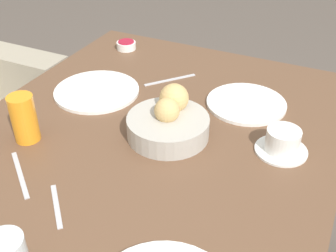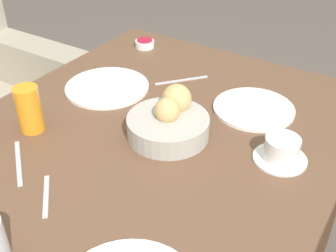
{
  "view_description": "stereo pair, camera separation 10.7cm",
  "coord_description": "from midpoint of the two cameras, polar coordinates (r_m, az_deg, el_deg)",
  "views": [
    {
      "loc": [
        -0.72,
        -0.43,
        1.33
      ],
      "look_at": [
        0.07,
        -0.05,
        0.73
      ],
      "focal_mm": 45.0,
      "sensor_mm": 36.0,
      "label": 1
    },
    {
      "loc": [
        -0.67,
        -0.52,
        1.33
      ],
      "look_at": [
        0.07,
        -0.05,
        0.73
      ],
      "focal_mm": 45.0,
      "sensor_mm": 36.0,
      "label": 2
    }
  ],
  "objects": [
    {
      "name": "dining_table",
      "position": [
        1.11,
        -6.63,
        -6.56
      ],
      "size": [
        1.27,
        0.95,
        0.7
      ],
      "color": "brown",
      "rests_on": "ground_plane"
    },
    {
      "name": "bread_basket",
      "position": [
        1.07,
        -2.75,
        0.56
      ],
      "size": [
        0.21,
        0.21,
        0.12
      ],
      "color": "#B2ADA3",
      "rests_on": "dining_table"
    },
    {
      "name": "plate_near_right",
      "position": [
        1.22,
        8.11,
        2.98
      ],
      "size": [
        0.23,
        0.23,
        0.01
      ],
      "color": "white",
      "rests_on": "dining_table"
    },
    {
      "name": "plate_far_center",
      "position": [
        1.3,
        -11.98,
        4.59
      ],
      "size": [
        0.26,
        0.26,
        0.01
      ],
      "color": "white",
      "rests_on": "dining_table"
    },
    {
      "name": "juice_glass",
      "position": [
        1.12,
        -21.56,
        0.88
      ],
      "size": [
        0.06,
        0.06,
        0.12
      ],
      "color": "orange",
      "rests_on": "dining_table"
    },
    {
      "name": "coffee_cup",
      "position": [
        1.04,
        12.44,
        -2.26
      ],
      "size": [
        0.13,
        0.13,
        0.06
      ],
      "color": "white",
      "rests_on": "dining_table"
    },
    {
      "name": "jam_bowl_berry",
      "position": [
        1.57,
        -7.66,
        10.75
      ],
      "size": [
        0.07,
        0.07,
        0.03
      ],
      "color": "white",
      "rests_on": "dining_table"
    },
    {
      "name": "fork_silver",
      "position": [
        1.04,
        -22.24,
        -6.19
      ],
      "size": [
        0.12,
        0.14,
        0.0
      ],
      "color": "#B7B7BC",
      "rests_on": "dining_table"
    },
    {
      "name": "knife_silver",
      "position": [
        1.34,
        -2.01,
        6.19
      ],
      "size": [
        0.14,
        0.12,
        0.0
      ],
      "color": "#B7B7BC",
      "rests_on": "dining_table"
    },
    {
      "name": "spoon_coffee",
      "position": [
        0.94,
        -18.13,
        -10.39
      ],
      "size": [
        0.1,
        0.1,
        0.0
      ],
      "color": "#B7B7BC",
      "rests_on": "dining_table"
    }
  ]
}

